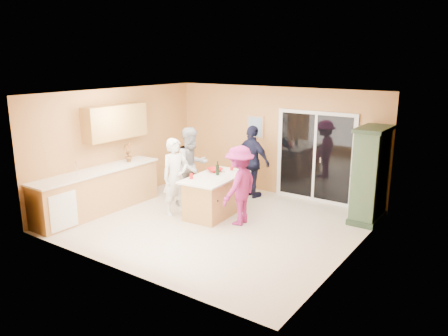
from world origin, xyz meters
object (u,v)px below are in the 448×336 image
Objects in this scene: green_hutch at (370,176)px; woman_grey at (192,166)px; kitchen_island at (215,196)px; woman_magenta at (239,185)px; woman_white at (176,177)px; woman_navy at (252,162)px.

woman_grey is at bearing -162.35° from green_hutch.
woman_grey is at bearing 156.30° from kitchen_island.
green_hutch is 1.22× the size of woman_magenta.
kitchen_island is 1.01× the size of woman_white.
woman_grey is (-0.87, 0.32, 0.48)m from kitchen_island.
woman_white is (-3.48, -1.94, -0.12)m from green_hutch.
green_hutch is at bearing -170.09° from woman_navy.
woman_white is 0.80m from woman_grey.
woman_magenta is at bearing -16.99° from kitchen_island.
kitchen_island is 0.85× the size of green_hutch.
woman_navy is at bearing -159.62° from woman_magenta.
woman_grey reaches higher than kitchen_island.
kitchen_island is 0.96× the size of woman_navy.
green_hutch reaches higher than woman_grey.
green_hutch is 1.12× the size of woman_navy.
woman_white is 1.03× the size of woman_magenta.
kitchen_island is at bearing 99.33° from woman_navy.
woman_navy is at bearing 85.49° from kitchen_island.
kitchen_island is 1.04× the size of woman_magenta.
woman_navy reaches higher than kitchen_island.
green_hutch reaches higher than woman_magenta.
woman_navy is at bearing 179.93° from green_hutch.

